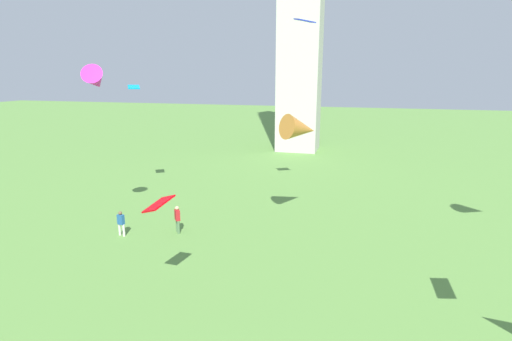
{
  "coord_description": "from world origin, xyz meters",
  "views": [
    {
      "loc": [
        3.26,
        0.56,
        9.64
      ],
      "look_at": [
        -1.74,
        19.1,
        4.86
      ],
      "focal_mm": 27.36,
      "sensor_mm": 36.0,
      "label": 1
    }
  ],
  "objects_px": {
    "kite_flying_5": "(301,129)",
    "kite_flying_7": "(134,87)",
    "kite_flying_2": "(305,21)",
    "kite_flying_4": "(159,204)",
    "kite_flying_1": "(96,81)",
    "person_0": "(121,222)",
    "person_4": "(177,218)"
  },
  "relations": [
    {
      "from": "kite_flying_1",
      "to": "kite_flying_7",
      "type": "xyz_separation_m",
      "value": [
        -1.54,
        6.5,
        -0.59
      ]
    },
    {
      "from": "kite_flying_1",
      "to": "person_4",
      "type": "bearing_deg",
      "value": 155.37
    },
    {
      "from": "person_0",
      "to": "kite_flying_2",
      "type": "xyz_separation_m",
      "value": [
        9.63,
        8.35,
        12.2
      ]
    },
    {
      "from": "person_0",
      "to": "kite_flying_7",
      "type": "bearing_deg",
      "value": -53.6
    },
    {
      "from": "kite_flying_2",
      "to": "kite_flying_4",
      "type": "relative_size",
      "value": 1.07
    },
    {
      "from": "person_0",
      "to": "kite_flying_1",
      "type": "bearing_deg",
      "value": -25.13
    },
    {
      "from": "kite_flying_7",
      "to": "person_0",
      "type": "bearing_deg",
      "value": 169.17
    },
    {
      "from": "kite_flying_1",
      "to": "kite_flying_2",
      "type": "distance_m",
      "value": 14.0
    },
    {
      "from": "kite_flying_5",
      "to": "kite_flying_7",
      "type": "height_order",
      "value": "kite_flying_7"
    },
    {
      "from": "kite_flying_1",
      "to": "kite_flying_7",
      "type": "height_order",
      "value": "kite_flying_1"
    },
    {
      "from": "person_0",
      "to": "kite_flying_7",
      "type": "distance_m",
      "value": 11.71
    },
    {
      "from": "kite_flying_4",
      "to": "kite_flying_7",
      "type": "relative_size",
      "value": 0.97
    },
    {
      "from": "person_4",
      "to": "kite_flying_2",
      "type": "height_order",
      "value": "kite_flying_2"
    },
    {
      "from": "person_0",
      "to": "kite_flying_5",
      "type": "distance_m",
      "value": 12.35
    },
    {
      "from": "kite_flying_2",
      "to": "kite_flying_7",
      "type": "xyz_separation_m",
      "value": [
        -13.14,
        -0.3,
        -4.45
      ]
    },
    {
      "from": "kite_flying_1",
      "to": "kite_flying_2",
      "type": "height_order",
      "value": "kite_flying_2"
    },
    {
      "from": "person_0",
      "to": "kite_flying_5",
      "type": "bearing_deg",
      "value": -143.37
    },
    {
      "from": "person_4",
      "to": "kite_flying_2",
      "type": "distance_m",
      "value": 15.44
    },
    {
      "from": "person_4",
      "to": "kite_flying_7",
      "type": "relative_size",
      "value": 1.16
    },
    {
      "from": "person_4",
      "to": "person_0",
      "type": "bearing_deg",
      "value": -105.8
    },
    {
      "from": "kite_flying_1",
      "to": "kite_flying_4",
      "type": "bearing_deg",
      "value": 115.11
    },
    {
      "from": "kite_flying_4",
      "to": "kite_flying_7",
      "type": "height_order",
      "value": "kite_flying_7"
    },
    {
      "from": "person_0",
      "to": "person_4",
      "type": "distance_m",
      "value": 3.37
    },
    {
      "from": "kite_flying_5",
      "to": "kite_flying_7",
      "type": "distance_m",
      "value": 14.29
    },
    {
      "from": "kite_flying_2",
      "to": "kite_flying_4",
      "type": "bearing_deg",
      "value": -139.37
    },
    {
      "from": "person_4",
      "to": "kite_flying_5",
      "type": "xyz_separation_m",
      "value": [
        7.05,
        3.12,
        5.37
      ]
    },
    {
      "from": "kite_flying_5",
      "to": "kite_flying_7",
      "type": "bearing_deg",
      "value": 28.71
    },
    {
      "from": "kite_flying_2",
      "to": "kite_flying_7",
      "type": "bearing_deg",
      "value": 147.04
    },
    {
      "from": "person_4",
      "to": "kite_flying_2",
      "type": "xyz_separation_m",
      "value": [
        6.54,
        7.0,
        12.11
      ]
    },
    {
      "from": "kite_flying_2",
      "to": "kite_flying_4",
      "type": "xyz_separation_m",
      "value": [
        -3.77,
        -13.98,
        -8.66
      ]
    },
    {
      "from": "kite_flying_5",
      "to": "kite_flying_2",
      "type": "bearing_deg",
      "value": -39.12
    },
    {
      "from": "person_0",
      "to": "kite_flying_1",
      "type": "xyz_separation_m",
      "value": [
        -1.97,
        1.54,
        8.34
      ]
    }
  ]
}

